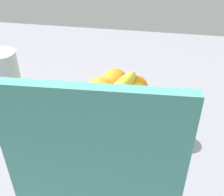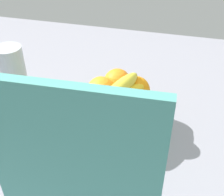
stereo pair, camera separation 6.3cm
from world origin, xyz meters
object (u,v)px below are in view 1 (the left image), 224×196
at_px(orange_center, 117,111).
at_px(thermos_tumbler, 8,83).
at_px(orange_top_stack, 115,82).
at_px(orange_back_right, 134,89).
at_px(cutting_board, 96,179).
at_px(orange_back_left, 140,105).
at_px(orange_front_left, 100,91).
at_px(banana_bunch, 119,99).
at_px(fruit_bowl, 112,118).
at_px(orange_front_right, 92,108).

height_order(orange_center, thermos_tumbler, thermos_tumbler).
xyz_separation_m(orange_center, orange_top_stack, (0.03, -0.13, 0.00)).
height_order(orange_back_right, thermos_tumbler, thermos_tumbler).
xyz_separation_m(orange_top_stack, cutting_board, (-0.03, 0.41, 0.08)).
distance_m(orange_center, thermos_tumbler, 0.34).
bearing_deg(orange_back_right, orange_center, 72.30).
relative_size(orange_back_left, cutting_board, 0.22).
xyz_separation_m(orange_front_left, banana_bunch, (-0.06, 0.05, 0.01)).
xyz_separation_m(orange_back_right, thermos_tumbler, (0.37, 0.02, -0.00)).
relative_size(orange_back_left, thermos_tumbler, 0.41).
xyz_separation_m(orange_back_left, thermos_tumbler, (0.39, -0.05, -0.00)).
height_order(fruit_bowl, banana_bunch, banana_bunch).
bearing_deg(thermos_tumbler, orange_top_stack, -171.26).
relative_size(banana_bunch, thermos_tumbler, 0.92).
bearing_deg(cutting_board, orange_top_stack, -88.22).
height_order(fruit_bowl, cutting_board, cutting_board).
xyz_separation_m(fruit_bowl, orange_front_left, (0.04, -0.03, 0.07)).
xyz_separation_m(fruit_bowl, orange_center, (-0.02, 0.05, 0.07)).
bearing_deg(thermos_tumbler, cutting_board, 132.95).
distance_m(fruit_bowl, thermos_tumbler, 0.32).
distance_m(fruit_bowl, orange_back_right, 0.10).
distance_m(fruit_bowl, orange_front_left, 0.08).
xyz_separation_m(fruit_bowl, orange_top_stack, (0.00, -0.08, 0.07)).
height_order(orange_front_left, thermos_tumbler, thermos_tumbler).
relative_size(orange_center, cutting_board, 0.22).
xyz_separation_m(orange_back_right, banana_bunch, (0.03, 0.07, 0.01)).
height_order(banana_bunch, thermos_tumbler, thermos_tumbler).
bearing_deg(orange_center, fruit_bowl, -69.31).
bearing_deg(orange_center, banana_bunch, -93.53).
distance_m(orange_back_right, banana_bunch, 0.08).
bearing_deg(orange_top_stack, fruit_bowl, 93.54).
xyz_separation_m(orange_front_right, banana_bunch, (-0.07, -0.03, 0.01)).
distance_m(fruit_bowl, banana_bunch, 0.09).
bearing_deg(cutting_board, orange_back_right, -96.77).
height_order(orange_back_left, cutting_board, cutting_board).
relative_size(orange_front_left, banana_bunch, 0.44).
height_order(orange_front_right, orange_back_right, same).
relative_size(fruit_bowl, cutting_board, 0.75).
xyz_separation_m(orange_center, orange_back_left, (-0.05, -0.04, 0.00)).
relative_size(orange_front_left, thermos_tumbler, 0.41).
bearing_deg(orange_back_left, orange_front_left, -21.91).
relative_size(orange_center, orange_back_right, 1.00).
bearing_deg(orange_front_right, banana_bunch, -156.85).
distance_m(fruit_bowl, orange_top_stack, 0.11).
bearing_deg(cutting_board, banana_bunch, -91.85).
xyz_separation_m(orange_front_left, orange_back_right, (-0.09, -0.03, 0.00)).
xyz_separation_m(orange_front_right, orange_top_stack, (-0.04, -0.13, 0.00)).
bearing_deg(orange_back_left, banana_bunch, 2.03).
height_order(orange_center, orange_back_left, same).
xyz_separation_m(orange_back_right, cutting_board, (0.03, 0.38, 0.08)).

